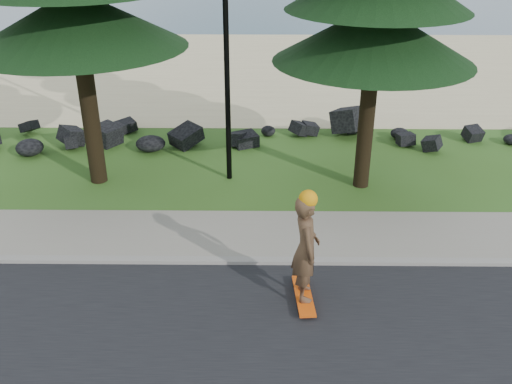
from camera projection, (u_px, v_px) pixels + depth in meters
ground at (222, 240)px, 12.65m from camera, size 160.00×160.00×0.00m
kerb at (219, 261)px, 11.82m from camera, size 160.00×0.20×0.10m
sidewalk at (222, 234)px, 12.81m from camera, size 160.00×2.00×0.08m
beach_sand at (243, 69)px, 25.56m from camera, size 160.00×15.00×0.01m
seawall_boulders at (233, 144)px, 17.64m from camera, size 60.00×2.40×1.10m
lamp_post at (226, 22)px, 13.62m from camera, size 0.25×0.14×8.14m
skateboarder at (306, 249)px, 10.20m from camera, size 0.54×1.26×2.31m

